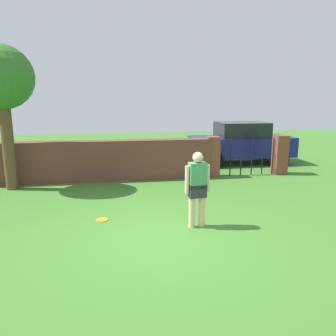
{
  "coord_description": "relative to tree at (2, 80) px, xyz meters",
  "views": [
    {
      "loc": [
        -0.87,
        -6.04,
        2.71
      ],
      "look_at": [
        0.4,
        1.86,
        1.0
      ],
      "focal_mm": 35.32,
      "sensor_mm": 36.0,
      "label": 1
    }
  ],
  "objects": [
    {
      "name": "fence_gate",
      "position": [
        7.7,
        0.63,
        -2.48
      ],
      "size": [
        2.96,
        0.44,
        1.4
      ],
      "color": "brown",
      "rests_on": "ground"
    },
    {
      "name": "frisbee_orange",
      "position": [
        2.78,
        -3.1,
        -3.17
      ],
      "size": [
        0.27,
        0.27,
        0.02
      ],
      "primitive_type": "cylinder",
      "color": "orange",
      "rests_on": "ground"
    },
    {
      "name": "car",
      "position": [
        8.31,
        2.73,
        -2.32
      ],
      "size": [
        4.2,
        1.93,
        1.72
      ],
      "rotation": [
        0.0,
        0.0,
        3.14
      ],
      "color": "navy",
      "rests_on": "ground"
    },
    {
      "name": "brick_wall",
      "position": [
        2.5,
        0.63,
        -2.52
      ],
      "size": [
        7.67,
        0.5,
        1.34
      ],
      "primitive_type": "cube",
      "color": "brown",
      "rests_on": "ground"
    },
    {
      "name": "ground_plane",
      "position": [
        4.0,
        -4.24,
        -3.18
      ],
      "size": [
        40.0,
        40.0,
        0.0
      ],
      "primitive_type": "plane",
      "color": "#3D7528"
    },
    {
      "name": "person",
      "position": [
        4.8,
        -3.79,
        -2.29
      ],
      "size": [
        0.54,
        0.26,
        1.62
      ],
      "rotation": [
        0.0,
        0.0,
        0.1
      ],
      "color": "beige",
      "rests_on": "ground"
    },
    {
      "name": "tree",
      "position": [
        0.0,
        0.0,
        0.0
      ],
      "size": [
        1.81,
        1.81,
        4.19
      ],
      "color": "brown",
      "rests_on": "ground"
    }
  ]
}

